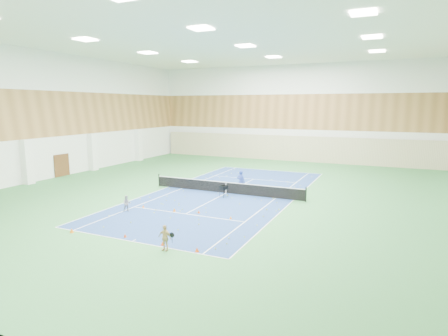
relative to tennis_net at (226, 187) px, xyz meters
The scene contains 21 objects.
ground 0.55m from the tennis_net, ahead, with size 40.00×40.00×0.00m, color #32753C.
room_shell 5.45m from the tennis_net, ahead, with size 36.00×40.00×12.00m, color white, non-canonical shape.
wood_cladding 7.45m from the tennis_net, ahead, with size 36.00×40.00×8.00m, color #9D6C3A, non-canonical shape.
ceiling_light_grid 11.37m from the tennis_net, ahead, with size 21.40×25.40×0.06m, color white, non-canonical shape.
court_surface 0.55m from the tennis_net, ahead, with size 10.97×23.77×0.01m, color navy.
tennis_balls_scatter 0.50m from the tennis_net, ahead, with size 10.57×22.77×0.07m, color #C5D324, non-canonical shape.
tennis_net is the anchor object (origin of this frame).
back_curtain 19.78m from the tennis_net, 90.00° to the left, with size 35.40×0.16×3.20m, color #C6B793.
door_left_b 17.93m from the tennis_net, behind, with size 0.08×1.80×2.20m, color #593319.
coach 1.26m from the tennis_net, 29.91° to the left, with size 0.68×0.44×1.86m, color #21379A.
child_court 8.42m from the tennis_net, 117.15° to the right, with size 0.53×0.41×1.09m, color #97979F.
child_apron 12.36m from the tennis_net, 79.67° to the right, with size 0.75×0.31×1.28m, color tan.
ball_cart 1.26m from the tennis_net, 73.62° to the right, with size 0.53×0.53×0.92m, color black, non-canonical shape.
cone_svc_a 7.18m from the tennis_net, 118.70° to the right, with size 0.17×0.17×0.19m, color #DF5E0B.
cone_svc_b 6.31m from the tennis_net, 98.88° to the right, with size 0.22×0.22×0.25m, color orange.
cone_svc_c 5.94m from the tennis_net, 83.30° to the right, with size 0.19×0.19×0.20m, color #D5430B.
cone_svc_d 6.95m from the tennis_net, 63.42° to the right, with size 0.17×0.17×0.19m, color orange.
cone_base_a 12.76m from the tennis_net, 107.96° to the right, with size 0.23×0.23×0.25m, color orange.
cone_base_b 11.55m from the tennis_net, 93.66° to the right, with size 0.18×0.18×0.20m, color #D53F0B.
cone_base_c 11.81m from the tennis_net, 81.53° to the right, with size 0.19×0.19×0.21m, color #EA440C.
cone_base_d 12.29m from the tennis_net, 72.32° to the right, with size 0.22×0.22×0.24m, color #DD440B.
Camera 1 is at (11.99, -26.69, 6.94)m, focal length 30.00 mm.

